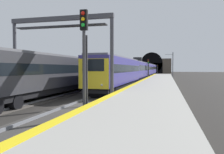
{
  "coord_description": "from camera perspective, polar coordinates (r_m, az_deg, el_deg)",
  "views": [
    {
      "loc": [
        -14.19,
        -5.99,
        2.73
      ],
      "look_at": [
        11.56,
        0.5,
        1.67
      ],
      "focal_mm": 35.37,
      "sensor_mm": 36.0,
      "label": 1
    }
  ],
  "objects": [
    {
      "name": "train_adjacent_platform",
      "position": [
        42.36,
        -0.4,
        1.69
      ],
      "size": [
        62.7,
        3.19,
        4.88
      ],
      "rotation": [
        0.0,
        0.0,
        3.13
      ],
      "color": "#333338",
      "rests_on": "ground_plane"
    },
    {
      "name": "train_main_approaching",
      "position": [
        55.2,
        7.91,
        1.84
      ],
      "size": [
        74.08,
        3.09,
        4.97
      ],
      "rotation": [
        0.0,
        0.0,
        3.13
      ],
      "color": "navy",
      "rests_on": "ground_plane"
    },
    {
      "name": "track_adjacent_line",
      "position": [
        17.93,
        -22.59,
        -6.52
      ],
      "size": [
        160.0,
        2.6,
        0.21
      ],
      "color": "#4C4742",
      "rests_on": "ground_plane"
    },
    {
      "name": "ground_plane",
      "position": [
        15.64,
        -8.69,
        -7.8
      ],
      "size": [
        320.0,
        320.0,
        0.0
      ],
      "primitive_type": "plane",
      "color": "#282623"
    },
    {
      "name": "overhead_signal_gantry",
      "position": [
        18.31,
        -13.2,
        9.97
      ],
      "size": [
        0.7,
        8.76,
        6.85
      ],
      "color": "#3F3F47",
      "rests_on": "ground_plane"
    },
    {
      "name": "platform_right",
      "position": [
        14.44,
        8.28,
        -6.73
      ],
      "size": [
        112.0,
        4.85,
        0.95
      ],
      "primitive_type": "cube",
      "color": "#9E9B93",
      "rests_on": "ground_plane"
    },
    {
      "name": "tunnel_portal",
      "position": [
        122.17,
        10.24,
        2.85
      ],
      "size": [
        2.48,
        20.58,
        11.52
      ],
      "color": "#51473D",
      "rests_on": "ground_plane"
    },
    {
      "name": "railway_signal_far",
      "position": [
        98.58,
        11.69,
        2.13
      ],
      "size": [
        0.39,
        0.38,
        4.27
      ],
      "rotation": [
        0.0,
        0.0,
        3.14
      ],
      "color": "#38383D",
      "rests_on": "ground_plane"
    },
    {
      "name": "platform_right_edge_strip",
      "position": [
        14.75,
        -0.17,
        -4.64
      ],
      "size": [
        112.0,
        0.5,
        0.01
      ],
      "primitive_type": "cube",
      "color": "yellow",
      "rests_on": "platform_right"
    },
    {
      "name": "railway_signal_mid",
      "position": [
        50.6,
        9.36,
        2.48
      ],
      "size": [
        0.39,
        0.38,
        4.8
      ],
      "rotation": [
        0.0,
        0.0,
        3.14
      ],
      "color": "#38383D",
      "rests_on": "ground_plane"
    },
    {
      "name": "track_main_line",
      "position": [
        15.63,
        -8.69,
        -7.66
      ],
      "size": [
        160.0,
        2.9,
        0.21
      ],
      "color": "#383533",
      "rests_on": "ground_plane"
    },
    {
      "name": "catenary_mast_near",
      "position": [
        61.33,
        15.41,
        3.04
      ],
      "size": [
        0.22,
        2.19,
        7.03
      ],
      "color": "#595B60",
      "rests_on": "ground_plane"
    },
    {
      "name": "railway_signal_near",
      "position": [
        11.63,
        -7.21,
        5.8
      ],
      "size": [
        0.39,
        0.38,
        5.75
      ],
      "rotation": [
        0.0,
        0.0,
        3.14
      ],
      "color": "#38383D",
      "rests_on": "ground_plane"
    }
  ]
}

